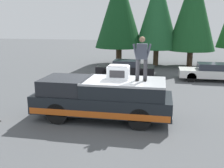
% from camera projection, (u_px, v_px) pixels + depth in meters
% --- Properties ---
extents(ground_plane, '(90.00, 90.00, 0.00)m').
position_uv_depth(ground_plane, '(115.00, 120.00, 10.65)').
color(ground_plane, '#4C4F51').
extents(pickup_truck, '(2.01, 5.54, 1.65)m').
position_uv_depth(pickup_truck, '(103.00, 98.00, 10.65)').
color(pickup_truck, black).
rests_on(pickup_truck, ground).
extents(compressor_unit, '(0.65, 0.84, 0.56)m').
position_uv_depth(compressor_unit, '(118.00, 72.00, 10.43)').
color(compressor_unit, silver).
rests_on(compressor_unit, pickup_truck).
extents(person_on_truck_bed, '(0.29, 0.72, 1.69)m').
position_uv_depth(person_on_truck_bed, '(142.00, 57.00, 10.03)').
color(person_on_truck_bed, '#333338').
rests_on(person_on_truck_bed, pickup_truck).
extents(parked_car_white, '(1.64, 4.10, 1.16)m').
position_uv_depth(parked_car_white, '(211.00, 72.00, 17.67)').
color(parked_car_white, white).
rests_on(parked_car_white, ground).
extents(parked_car_black, '(1.64, 4.10, 1.16)m').
position_uv_depth(parked_car_black, '(126.00, 68.00, 19.01)').
color(parked_car_black, black).
rests_on(parked_car_black, ground).
extents(conifer_left, '(4.02, 4.02, 8.38)m').
position_uv_depth(conifer_left, '(193.00, 9.00, 22.06)').
color(conifer_left, '#4C3826').
rests_on(conifer_left, ground).
extents(conifer_center_left, '(3.82, 3.82, 7.98)m').
position_uv_depth(conifer_center_left, '(158.00, 11.00, 22.79)').
color(conifer_center_left, '#4C3826').
rests_on(conifer_center_left, ground).
extents(conifer_center_right, '(4.28, 4.28, 8.23)m').
position_uv_depth(conifer_center_right, '(119.00, 9.00, 23.20)').
color(conifer_center_right, '#4C3826').
rests_on(conifer_center_right, ground).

